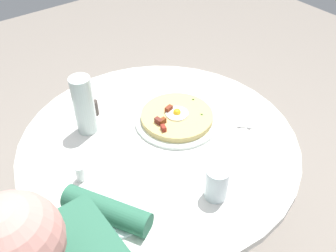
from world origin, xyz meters
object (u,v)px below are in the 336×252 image
Objects in this scene: breakfast_pizza at (177,116)px; bread_plate at (118,212)px; fork at (249,112)px; knife at (240,111)px; pepper_shaker at (95,108)px; dining_table at (159,174)px; water_glass at (217,183)px; water_bottle at (84,105)px; salt_shaker at (79,172)px; pizza_plate at (177,120)px.

bread_plate is at bearing -150.42° from breakfast_pizza.
bread_plate is 0.64m from fork.
pepper_shaker reaches higher than knife.
dining_table is 5.38× the size of fork.
bread_plate is 2.93× the size of pepper_shaker.
pepper_shaker reaches higher than dining_table.
pepper_shaker reaches higher than breakfast_pizza.
water_bottle is at bearing 107.88° from water_glass.
dining_table is 0.39m from water_bottle.
salt_shaker is at bearing 130.04° from knife.
water_glass is at bearing -46.46° from salt_shaker.
salt_shaker is (-0.41, -0.04, 0.00)m from breakfast_pizza.
pizza_plate is at bearing 29.50° from bread_plate.
pizza_plate reaches higher than fork.
knife is 0.58m from water_bottle.
salt_shaker is at bearing 97.75° from bread_plate.
salt_shaker reaches higher than bread_plate.
pizza_plate is 0.24m from knife.
pepper_shaker reaches higher than bread_plate.
knife is (0.61, 0.11, 0.00)m from bread_plate.
breakfast_pizza is 1.46× the size of knife.
knife is at bearing -25.53° from pizza_plate.
breakfast_pizza is 0.25m from knife.
bread_plate is 0.30m from water_glass.
water_bottle is 3.66× the size of pepper_shaker.
dining_table is 0.36m from salt_shaker.
water_glass reaches higher than pepper_shaker.
fork is 0.42m from water_glass.
pepper_shaker is (0.17, 0.44, 0.02)m from bread_plate.
breakfast_pizza is at bearing 108.30° from fork.
water_glass is (0.26, -0.12, 0.05)m from bread_plate.
salt_shaker is at bearing -127.29° from pepper_shaker.
salt_shaker reaches higher than pizza_plate.
pizza_plate is at bearing 70.33° from water_glass.
pepper_shaker is at bearing 52.71° from salt_shaker.
salt_shaker is (-0.29, 0.30, -0.03)m from water_glass.
fork is (0.36, -0.09, 0.19)m from dining_table.
water_bottle reaches higher than breakfast_pizza.
salt_shaker reaches higher than dining_table.
bread_plate is 0.80× the size of water_bottle.
fork is at bearing 29.69° from water_glass.
water_glass reaches higher than knife.
dining_table is 0.24m from breakfast_pizza.
breakfast_pizza is at bearing -29.25° from water_bottle.
dining_table is 0.22m from pizza_plate.
fork reaches higher than dining_table.
water_glass is at bearing -72.12° from water_bottle.
pizza_plate is 1.71× the size of knife.
fork is 3.24× the size of salt_shaker.
water_bottle is at bearing 150.75° from breakfast_pizza.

